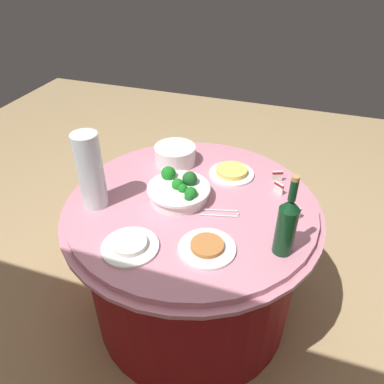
{
  "coord_description": "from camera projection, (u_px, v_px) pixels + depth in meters",
  "views": [
    {
      "loc": [
        -0.42,
        1.24,
        1.74
      ],
      "look_at": [
        0.0,
        0.0,
        0.79
      ],
      "focal_mm": 34.76,
      "sensor_mm": 36.0,
      "label": 1
    }
  ],
  "objects": [
    {
      "name": "label_placard_rear",
      "position": [
        295.0,
        211.0,
        1.55
      ],
      "size": [
        0.05,
        0.03,
        0.05
      ],
      "color": "white",
      "rests_on": "buffet_table"
    },
    {
      "name": "buffet_table",
      "position": [
        192.0,
        259.0,
        1.86
      ],
      "size": [
        1.16,
        1.16,
        0.74
      ],
      "color": "maroon",
      "rests_on": "ground_plane"
    },
    {
      "name": "label_placard_front",
      "position": [
        277.0,
        176.0,
        1.76
      ],
      "size": [
        0.05,
        0.03,
        0.05
      ],
      "color": "white",
      "rests_on": "buffet_table"
    },
    {
      "name": "wine_bottle",
      "position": [
        287.0,
        225.0,
        1.32
      ],
      "size": [
        0.07,
        0.07,
        0.34
      ],
      "color": "#0E361A",
      "rests_on": "buffet_table"
    },
    {
      "name": "plate_stack",
      "position": [
        175.0,
        155.0,
        1.89
      ],
      "size": [
        0.21,
        0.21,
        0.09
      ],
      "color": "white",
      "rests_on": "buffet_table"
    },
    {
      "name": "food_plate_rice",
      "position": [
        130.0,
        246.0,
        1.4
      ],
      "size": [
        0.22,
        0.22,
        0.03
      ],
      "color": "white",
      "rests_on": "buffet_table"
    },
    {
      "name": "ground_plane",
      "position": [
        192.0,
        306.0,
        2.08
      ],
      "size": [
        6.0,
        6.0,
        0.0
      ],
      "primitive_type": "plane",
      "color": "tan"
    },
    {
      "name": "serving_tongs",
      "position": [
        221.0,
        213.0,
        1.58
      ],
      "size": [
        0.17,
        0.08,
        0.01
      ],
      "color": "silver",
      "rests_on": "buffet_table"
    },
    {
      "name": "broccoli_bowl",
      "position": [
        179.0,
        190.0,
        1.65
      ],
      "size": [
        0.28,
        0.28,
        0.12
      ],
      "color": "white",
      "rests_on": "buffet_table"
    },
    {
      "name": "decorative_fruit_vase",
      "position": [
        91.0,
        175.0,
        1.55
      ],
      "size": [
        0.11,
        0.11,
        0.34
      ],
      "color": "silver",
      "rests_on": "buffet_table"
    },
    {
      "name": "food_plate_peanuts",
      "position": [
        207.0,
        247.0,
        1.4
      ],
      "size": [
        0.22,
        0.22,
        0.03
      ],
      "color": "white",
      "rests_on": "buffet_table"
    },
    {
      "name": "label_placard_mid",
      "position": [
        279.0,
        187.0,
        1.68
      ],
      "size": [
        0.05,
        0.03,
        0.05
      ],
      "color": "white",
      "rests_on": "buffet_table"
    },
    {
      "name": "food_plate_noodles",
      "position": [
        232.0,
        172.0,
        1.82
      ],
      "size": [
        0.22,
        0.22,
        0.04
      ],
      "color": "white",
      "rests_on": "buffet_table"
    }
  ]
}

